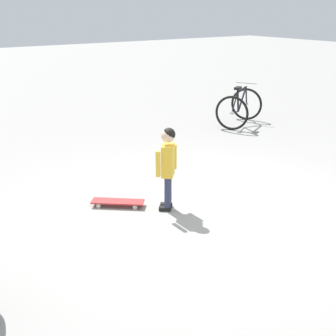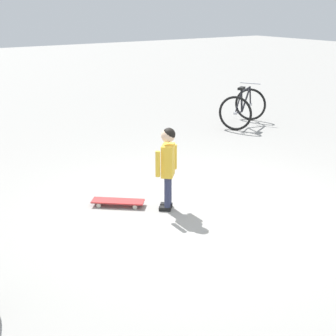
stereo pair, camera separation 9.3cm
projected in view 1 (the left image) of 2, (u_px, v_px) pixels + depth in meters
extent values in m
plane|color=gray|center=(208.00, 212.00, 6.00)|extent=(50.00, 50.00, 0.00)
cylinder|color=#2D3351|center=(167.00, 193.00, 5.96)|extent=(0.08, 0.08, 0.42)
cube|color=black|center=(165.00, 209.00, 6.03)|extent=(0.16, 0.16, 0.05)
cylinder|color=#2D3351|center=(169.00, 190.00, 6.06)|extent=(0.08, 0.08, 0.42)
cube|color=black|center=(166.00, 205.00, 6.14)|extent=(0.16, 0.16, 0.05)
cube|color=gold|center=(168.00, 160.00, 5.88)|extent=(0.27, 0.27, 0.40)
cylinder|color=gold|center=(158.00, 164.00, 5.75)|extent=(0.06, 0.06, 0.32)
cylinder|color=gold|center=(174.00, 157.00, 6.02)|extent=(0.06, 0.06, 0.32)
sphere|color=beige|center=(168.00, 136.00, 5.78)|extent=(0.17, 0.17, 0.17)
sphere|color=black|center=(169.00, 134.00, 5.77)|extent=(0.16, 0.16, 0.16)
cube|color=#B22D2D|center=(118.00, 201.00, 6.15)|extent=(0.64, 0.58, 0.02)
cube|color=#B7B7BC|center=(100.00, 202.00, 6.18)|extent=(0.09, 0.10, 0.02)
cube|color=#B7B7BC|center=(136.00, 203.00, 6.13)|extent=(0.09, 0.10, 0.02)
cylinder|color=beige|center=(99.00, 206.00, 6.11)|extent=(0.06, 0.06, 0.06)
cylinder|color=beige|center=(101.00, 201.00, 6.26)|extent=(0.06, 0.06, 0.06)
cylinder|color=beige|center=(135.00, 207.00, 6.07)|extent=(0.06, 0.06, 0.06)
cylinder|color=beige|center=(137.00, 202.00, 6.21)|extent=(0.06, 0.06, 0.06)
torus|color=black|center=(246.00, 104.00, 10.63)|extent=(0.39, 0.64, 0.71)
torus|color=black|center=(232.00, 113.00, 9.77)|extent=(0.39, 0.64, 0.71)
cylinder|color=#B7B7BC|center=(246.00, 104.00, 10.63)|extent=(0.08, 0.08, 0.06)
cylinder|color=#B7B7BC|center=(232.00, 113.00, 9.77)|extent=(0.08, 0.08, 0.06)
cylinder|color=black|center=(242.00, 99.00, 10.28)|extent=(0.47, 0.29, 0.48)
cylinder|color=black|center=(242.00, 89.00, 10.17)|extent=(0.53, 0.32, 0.06)
cylinder|color=black|center=(238.00, 101.00, 10.03)|extent=(0.14, 0.10, 0.48)
cylinder|color=black|center=(235.00, 112.00, 9.96)|extent=(0.39, 0.24, 0.08)
cylinder|color=black|center=(235.00, 102.00, 9.84)|extent=(0.32, 0.20, 0.40)
cylinder|color=black|center=(246.00, 96.00, 10.53)|extent=(0.13, 0.09, 0.41)
cube|color=black|center=(238.00, 88.00, 9.90)|extent=(0.24, 0.19, 0.05)
cylinder|color=#B7B7BC|center=(246.00, 83.00, 10.39)|extent=(0.25, 0.41, 0.02)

